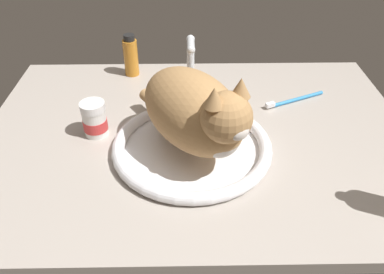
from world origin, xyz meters
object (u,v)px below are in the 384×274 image
(faucet, at_px, (191,79))
(amber_bottle, at_px, (131,56))
(sink_basin, at_px, (192,146))
(toothbrush, at_px, (293,100))
(cat, at_px, (197,112))
(pill_bottle, at_px, (95,119))

(faucet, height_order, amber_bottle, faucet)
(sink_basin, height_order, toothbrush, sink_basin)
(amber_bottle, height_order, toothbrush, amber_bottle)
(sink_basin, height_order, cat, cat)
(cat, relative_size, toothbrush, 2.02)
(toothbrush, bearing_deg, pill_bottle, -165.14)
(pill_bottle, relative_size, amber_bottle, 0.69)
(amber_bottle, bearing_deg, cat, -64.70)
(sink_basin, xyz_separation_m, toothbrush, (0.29, 0.21, -0.01))
(sink_basin, relative_size, amber_bottle, 2.88)
(toothbrush, bearing_deg, amber_bottle, 159.61)
(faucet, height_order, pill_bottle, faucet)
(faucet, bearing_deg, sink_basin, -90.00)
(cat, bearing_deg, amber_bottle, 115.30)
(sink_basin, distance_m, pill_bottle, 0.25)
(amber_bottle, bearing_deg, pill_bottle, -100.01)
(pill_bottle, distance_m, amber_bottle, 0.32)
(faucet, xyz_separation_m, amber_bottle, (-0.18, 0.17, -0.01))
(sink_basin, relative_size, cat, 1.02)
(cat, bearing_deg, toothbrush, 39.81)
(pill_bottle, height_order, amber_bottle, amber_bottle)
(pill_bottle, bearing_deg, amber_bottle, 79.99)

